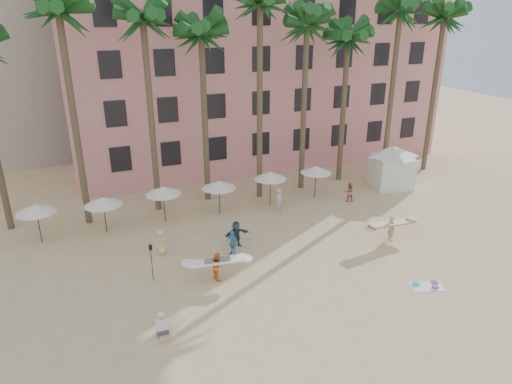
{
  "coord_description": "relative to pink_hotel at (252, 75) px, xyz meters",
  "views": [
    {
      "loc": [
        -10.14,
        -16.89,
        13.71
      ],
      "look_at": [
        -0.78,
        6.0,
        4.0
      ],
      "focal_mm": 32.0,
      "sensor_mm": 36.0,
      "label": 1
    }
  ],
  "objects": [
    {
      "name": "ground",
      "position": [
        -7.0,
        -26.0,
        -8.0
      ],
      "size": [
        120.0,
        120.0,
        0.0
      ],
      "primitive_type": "plane",
      "color": "#D1B789",
      "rests_on": "ground"
    },
    {
      "name": "pink_hotel",
      "position": [
        0.0,
        0.0,
        0.0
      ],
      "size": [
        35.0,
        14.0,
        16.0
      ],
      "primitive_type": "cube",
      "color": "#DC8886",
      "rests_on": "ground"
    },
    {
      "name": "palm_row",
      "position": [
        -6.49,
        -11.0,
        4.97
      ],
      "size": [
        44.4,
        5.4,
        16.3
      ],
      "color": "brown",
      "rests_on": "ground"
    },
    {
      "name": "umbrella_row",
      "position": [
        -10.0,
        -13.5,
        -5.67
      ],
      "size": [
        22.5,
        2.7,
        2.73
      ],
      "color": "#332B23",
      "rests_on": "ground"
    },
    {
      "name": "cabana",
      "position": [
        7.2,
        -13.58,
        -5.93
      ],
      "size": [
        5.46,
        5.46,
        3.5
      ],
      "color": "white",
      "rests_on": "ground"
    },
    {
      "name": "beach_towel",
      "position": [
        -0.64,
        -26.94,
        -7.97
      ],
      "size": [
        2.02,
        1.5,
        0.14
      ],
      "color": "white",
      "rests_on": "ground"
    },
    {
      "name": "carrier_yellow",
      "position": [
        0.94,
        -21.72,
        -7.03
      ],
      "size": [
        3.52,
        1.01,
        1.68
      ],
      "color": "tan",
      "rests_on": "ground"
    },
    {
      "name": "carrier_white",
      "position": [
        -10.85,
        -21.92,
        -7.13
      ],
      "size": [
        3.24,
        1.47,
        1.59
      ],
      "color": "orange",
      "rests_on": "ground"
    },
    {
      "name": "beachgoers",
      "position": [
        -6.77,
        -17.54,
        -7.15
      ],
      "size": [
        16.11,
        5.47,
        1.93
      ],
      "color": "#AD6A48",
      "rests_on": "ground"
    },
    {
      "name": "paddle",
      "position": [
        -14.2,
        -20.78,
        -6.59
      ],
      "size": [
        0.18,
        0.04,
        2.23
      ],
      "color": "black",
      "rests_on": "ground"
    },
    {
      "name": "seated_man",
      "position": [
        -14.64,
        -25.54,
        -7.62
      ],
      "size": [
        0.49,
        0.85,
        1.11
      ],
      "color": "#3F3F4C",
      "rests_on": "ground"
    }
  ]
}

